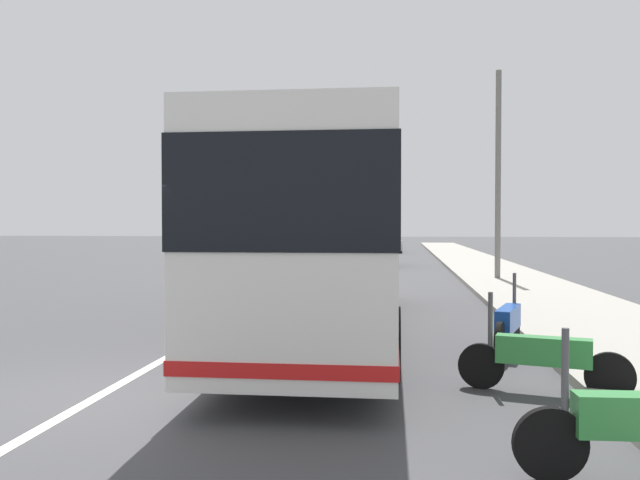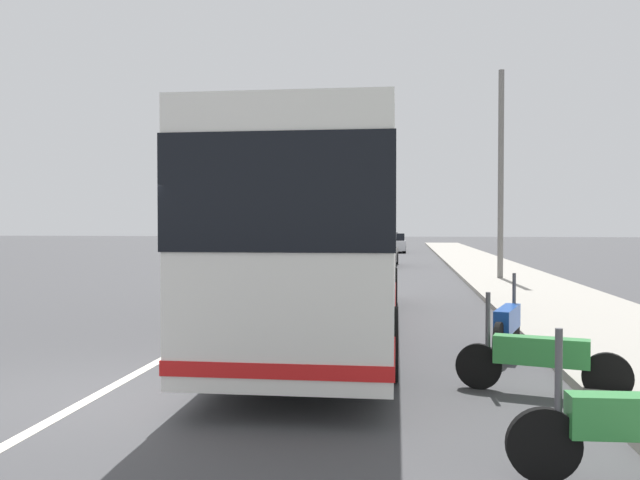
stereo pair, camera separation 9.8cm
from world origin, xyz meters
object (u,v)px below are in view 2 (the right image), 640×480
at_px(car_side_street, 378,253).
at_px(car_ahead_same_lane, 387,241).
at_px(car_behind_bus, 393,243).
at_px(utility_pole, 501,176).
at_px(motorcycle_by_tree, 507,324).
at_px(car_far_distant, 317,245).
at_px(coach_bus, 333,230).
at_px(motorcycle_far_end, 638,428).
at_px(motorcycle_angled, 540,358).

height_order(car_side_street, car_ahead_same_lane, car_ahead_same_lane).
relative_size(car_behind_bus, utility_pole, 0.53).
height_order(motorcycle_by_tree, car_behind_bus, car_behind_bus).
bearing_deg(car_side_street, car_far_distant, 24.15).
distance_m(coach_bus, car_ahead_same_lane, 42.39).
xyz_separation_m(motorcycle_by_tree, car_behind_bus, (38.70, 2.59, 0.22)).
xyz_separation_m(motorcycle_far_end, car_far_distant, (38.76, 7.99, 0.25)).
bearing_deg(car_behind_bus, utility_pole, -171.60).
bearing_deg(car_behind_bus, motorcycle_by_tree, -177.73).
xyz_separation_m(motorcycle_far_end, car_side_street, (27.43, 3.28, 0.19)).
xyz_separation_m(motorcycle_angled, car_ahead_same_lane, (46.70, 3.23, 0.26)).
height_order(car_behind_bus, car_ahead_same_lane, car_ahead_same_lane).
bearing_deg(utility_pole, car_far_distant, 25.73).
height_order(motorcycle_far_end, car_behind_bus, car_behind_bus).
bearing_deg(motorcycle_angled, car_far_distant, -62.64).
bearing_deg(car_far_distant, car_behind_bus, 131.78).
height_order(coach_bus, utility_pole, utility_pole).
distance_m(motorcycle_by_tree, car_side_street, 22.38).
distance_m(car_side_street, car_behind_bus, 16.54).
bearing_deg(car_behind_bus, coach_bus, 177.74).
bearing_deg(motorcycle_far_end, car_behind_bus, -89.36).
bearing_deg(car_behind_bus, car_far_distant, 133.51).
relative_size(car_ahead_same_lane, utility_pole, 0.54).
distance_m(motorcycle_angled, motorcycle_by_tree, 2.53).
bearing_deg(car_far_distant, motorcycle_by_tree, 9.78).
bearing_deg(motorcycle_angled, motorcycle_far_end, 109.67).
bearing_deg(car_ahead_same_lane, utility_pole, -174.92).
height_order(coach_bus, car_far_distant, coach_bus).
distance_m(motorcycle_by_tree, utility_pole, 14.14).
height_order(car_side_street, utility_pole, utility_pole).
height_order(car_far_distant, car_ahead_same_lane, car_far_distant).
bearing_deg(car_behind_bus, car_ahead_same_lane, 5.10).
relative_size(motorcycle_far_end, car_far_distant, 0.44).
relative_size(motorcycle_far_end, motorcycle_by_tree, 0.97).
height_order(motorcycle_far_end, utility_pole, utility_pole).
height_order(coach_bus, motorcycle_far_end, coach_bus).
height_order(motorcycle_far_end, motorcycle_by_tree, motorcycle_by_tree).
bearing_deg(motorcycle_far_end, motorcycle_by_tree, -90.68).
relative_size(coach_bus, motorcycle_by_tree, 5.65).
bearing_deg(utility_pole, car_ahead_same_lane, 9.37).
bearing_deg(coach_bus, utility_pole, -23.24).
distance_m(motorcycle_angled, car_behind_bus, 41.31).
height_order(car_far_distant, utility_pole, utility_pole).
xyz_separation_m(motorcycle_far_end, utility_pole, (18.85, -1.60, 3.43)).
bearing_deg(car_far_distant, motorcycle_angled, 8.89).
xyz_separation_m(motorcycle_far_end, car_ahead_same_lane, (49.43, 3.44, 0.25)).
relative_size(coach_bus, car_ahead_same_lane, 2.91).
height_order(motorcycle_angled, motorcycle_by_tree, motorcycle_by_tree).
bearing_deg(car_ahead_same_lane, coach_bus, 175.95).
height_order(motorcycle_angled, car_behind_bus, car_behind_bus).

